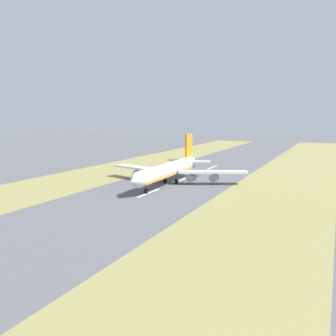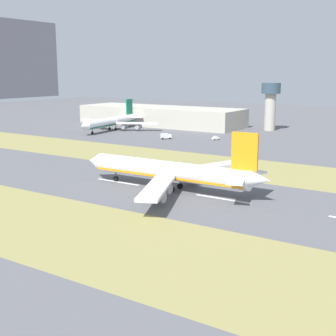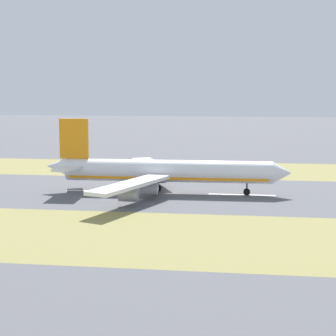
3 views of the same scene
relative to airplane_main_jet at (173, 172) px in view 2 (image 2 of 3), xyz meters
The scene contains 11 objects.
ground_plane 6.71m from the airplane_main_jet, 107.67° to the left, with size 800.00×800.00×0.00m, color #56565B.
grass_median_west 46.38m from the airplane_main_jet, behind, with size 40.00×600.00×0.01m, color olive.
grass_median_east 44.60m from the airplane_main_jet, ahead, with size 40.00×600.00×0.01m, color olive.
centreline_dash_mid 19.09m from the airplane_main_jet, 92.85° to the right, with size 1.20×18.00×0.01m, color silver.
centreline_dash_far 22.73m from the airplane_main_jet, 92.35° to the left, with size 1.20×18.00×0.01m, color silver.
airplane_main_jet is the anchor object (origin of this frame).
terminal_building 185.73m from the airplane_main_jet, 35.20° to the left, with size 36.00×119.41×12.65m, color #B2AD9E.
control_tower 166.74m from the airplane_main_jet, 10.51° to the left, with size 12.00×12.00×30.12m.
airplane_parked_apron 158.39m from the airplane_main_jet, 46.75° to the left, with size 62.39×59.13×18.76m.
service_truck 114.67m from the airplane_main_jet, 34.42° to the left, with size 5.94×5.63×3.10m.
apron_car 114.28m from the airplane_main_jet, 20.43° to the left, with size 4.73×3.62×2.03m.
Camera 2 is at (-121.76, -80.43, 37.35)m, focal length 50.00 mm.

